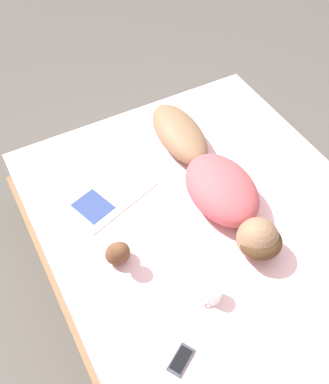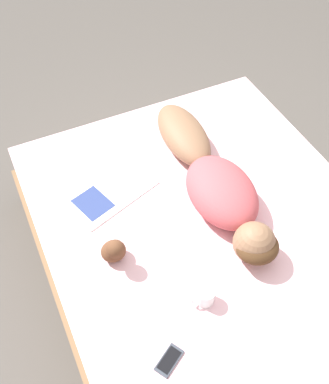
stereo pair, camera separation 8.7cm
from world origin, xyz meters
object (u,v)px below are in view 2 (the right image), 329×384
person (214,181)px  cell_phone (169,360)px  coffee_mug (205,295)px  open_magazine (110,192)px

person → cell_phone: 0.96m
coffee_mug → open_magazine: bearing=-78.1°
coffee_mug → cell_phone: size_ratio=0.77×
coffee_mug → cell_phone: coffee_mug is taller
open_magazine → coffee_mug: coffee_mug is taller
open_magazine → coffee_mug: size_ratio=4.69×
open_magazine → coffee_mug: bearing=83.4°
open_magazine → coffee_mug: 0.81m
person → cell_phone: bearing=52.8°
person → open_magazine: size_ratio=2.26×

